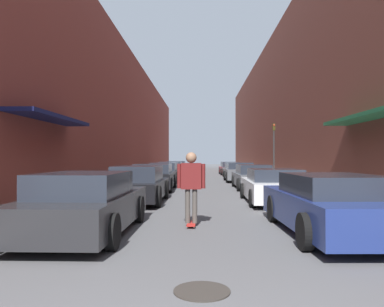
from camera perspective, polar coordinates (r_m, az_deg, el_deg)
name	(u,v)px	position (r m, az deg, el deg)	size (l,w,h in m)	color
ground	(204,182)	(25.16, 1.78, -4.33)	(129.04, 129.04, 0.00)	#515154
curb_strip_left	(149,176)	(31.31, -6.53, -3.48)	(1.80, 58.65, 0.12)	gray
curb_strip_right	(257,176)	(31.36, 9.93, -3.47)	(1.80, 58.65, 0.12)	gray
building_row_left	(115,119)	(31.95, -11.70, 5.11)	(4.90, 58.65, 9.61)	brown
building_row_right	(293,109)	(32.12, 15.07, 6.56)	(4.90, 58.65, 11.26)	brown
parked_car_left_0	(86,204)	(8.38, -15.86, -7.43)	(1.98, 4.63, 1.32)	#232326
parked_car_left_1	(139,185)	(13.72, -8.14, -4.75)	(1.89, 4.36, 1.33)	black
parked_car_left_2	(154,177)	(18.90, -5.84, -3.59)	(2.08, 4.79, 1.31)	black
parked_car_left_3	(164,173)	(24.84, -4.24, -2.93)	(1.96, 4.41, 1.29)	#232326
parked_car_left_4	(171,170)	(30.37, -3.25, -2.49)	(2.05, 3.98, 1.29)	silver
parked_car_left_5	(176,168)	(35.00, -2.39, -2.24)	(1.96, 3.96, 1.29)	#515459
parked_car_right_0	(329,205)	(8.56, 20.17, -7.33)	(1.99, 4.81, 1.28)	navy
parked_car_right_1	(273,186)	(13.87, 12.28, -4.89)	(2.05, 4.42, 1.23)	silver
parked_car_right_2	(253,177)	(19.74, 9.21, -3.57)	(1.89, 4.69, 1.26)	#515459
parked_car_right_3	(240,172)	(25.48, 7.25, -2.84)	(1.98, 4.00, 1.29)	#515459
parked_car_right_4	(236,170)	(30.57, 6.69, -2.55)	(1.96, 4.53, 1.22)	gray
parked_car_right_5	(229,168)	(35.79, 5.73, -2.27)	(1.87, 4.77, 1.22)	maroon
skateboarder	(191,181)	(8.95, -0.12, -4.14)	(0.68, 0.78, 1.77)	#B2231E
manhole_cover	(202,291)	(4.86, 1.52, -20.21)	(0.70, 0.70, 0.02)	#332D28
traffic_light	(274,146)	(25.09, 12.37, 1.19)	(0.16, 0.22, 3.74)	#2D2D2D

